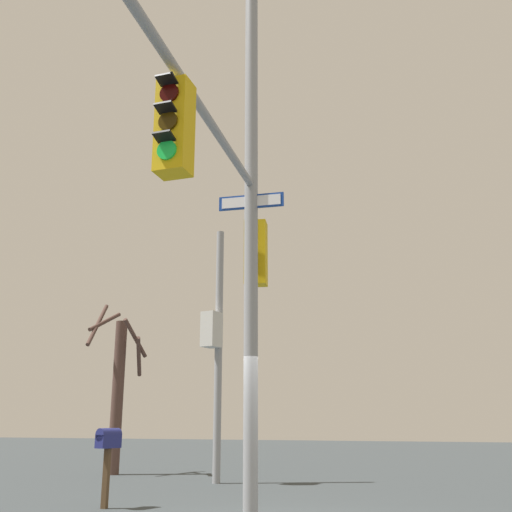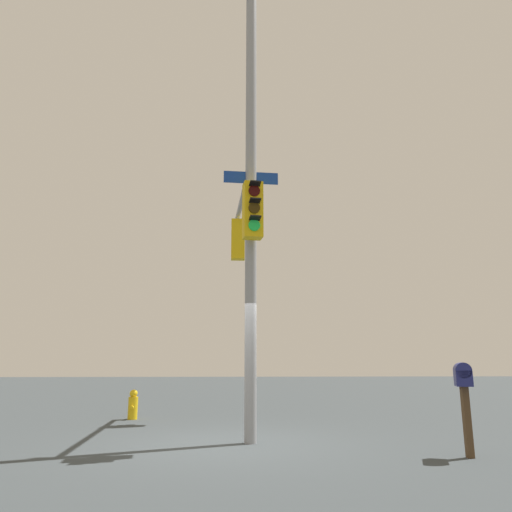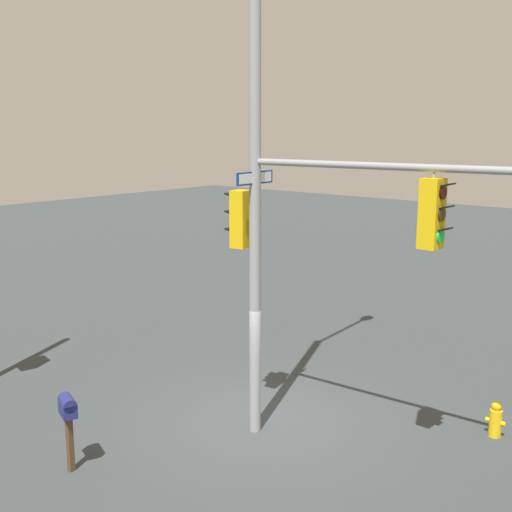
{
  "view_description": "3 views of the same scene",
  "coord_description": "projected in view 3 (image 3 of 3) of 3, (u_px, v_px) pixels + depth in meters",
  "views": [
    {
      "loc": [
        -8.88,
        -2.39,
        1.55
      ],
      "look_at": [
        -0.22,
        0.32,
        4.07
      ],
      "focal_mm": 41.53,
      "sensor_mm": 36.0,
      "label": 1
    },
    {
      "loc": [
        8.85,
        0.09,
        1.41
      ],
      "look_at": [
        0.33,
        0.51,
        3.33
      ],
      "focal_mm": 33.23,
      "sensor_mm": 36.0,
      "label": 2
    },
    {
      "loc": [
        -7.76,
        9.47,
        5.93
      ],
      "look_at": [
        -0.24,
        0.56,
        3.6
      ],
      "focal_mm": 44.64,
      "sensor_mm": 36.0,
      "label": 3
    }
  ],
  "objects": [
    {
      "name": "mailbox",
      "position": [
        68.0,
        412.0,
        11.03
      ],
      "size": [
        0.5,
        0.38,
        1.41
      ],
      "rotation": [
        0.0,
        0.0,
        1.22
      ],
      "color": "#4C3823",
      "rests_on": "ground"
    },
    {
      "name": "fire_hydrant",
      "position": [
        496.0,
        420.0,
        12.45
      ],
      "size": [
        0.38,
        0.24,
        0.73
      ],
      "color": "yellow",
      "rests_on": "ground"
    },
    {
      "name": "ground_plane",
      "position": [
        264.0,
        421.0,
        13.17
      ],
      "size": [
        80.0,
        80.0,
        0.0
      ],
      "primitive_type": "plane",
      "color": "#363C3F"
    },
    {
      "name": "main_signal_pole_assembly",
      "position": [
        290.0,
        175.0,
        11.56
      ],
      "size": [
        5.59,
        3.94,
        9.55
      ],
      "rotation": [
        0.0,
        0.0,
        3.2
      ],
      "color": "gray",
      "rests_on": "ground"
    }
  ]
}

